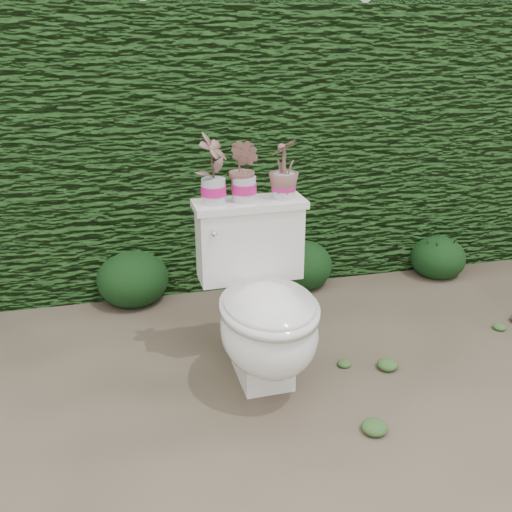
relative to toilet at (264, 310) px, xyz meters
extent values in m
plane|color=#776752|center=(0.00, -0.14, -0.36)|extent=(60.00, 60.00, 0.00)
cube|color=#29581D|center=(0.00, 1.46, 0.44)|extent=(8.00, 1.00, 1.60)
cube|color=white|center=(0.00, 0.02, -0.26)|extent=(0.23, 0.31, 0.20)
ellipsoid|color=white|center=(0.00, -0.08, -0.06)|extent=(0.43, 0.52, 0.39)
cube|color=white|center=(-0.01, 0.24, 0.22)|extent=(0.47, 0.18, 0.34)
cube|color=white|center=(-0.01, 0.24, 0.40)|extent=(0.51, 0.21, 0.03)
cylinder|color=silver|center=(-0.19, 0.14, 0.32)|extent=(0.02, 0.06, 0.02)
sphere|color=silver|center=(-0.19, 0.11, 0.32)|extent=(0.03, 0.03, 0.03)
imported|color=#356720|center=(-0.17, 0.23, 0.57)|extent=(0.18, 0.18, 0.29)
imported|color=#356720|center=(-0.03, 0.24, 0.55)|extent=(0.18, 0.18, 0.26)
imported|color=#356720|center=(0.15, 0.24, 0.54)|extent=(0.19, 0.19, 0.25)
ellipsoid|color=#173B14|center=(-0.54, 0.95, -0.19)|extent=(0.41, 0.41, 0.33)
ellipsoid|color=#173B14|center=(0.47, 0.94, -0.20)|extent=(0.39, 0.39, 0.31)
ellipsoid|color=#173B14|center=(1.37, 0.88, -0.22)|extent=(0.34, 0.34, 0.28)
camera|label=1|loc=(-0.54, -2.12, 1.16)|focal=40.00mm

